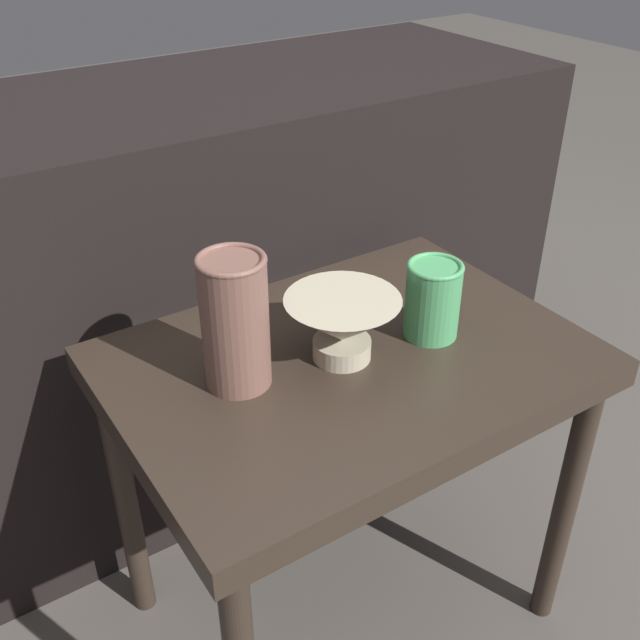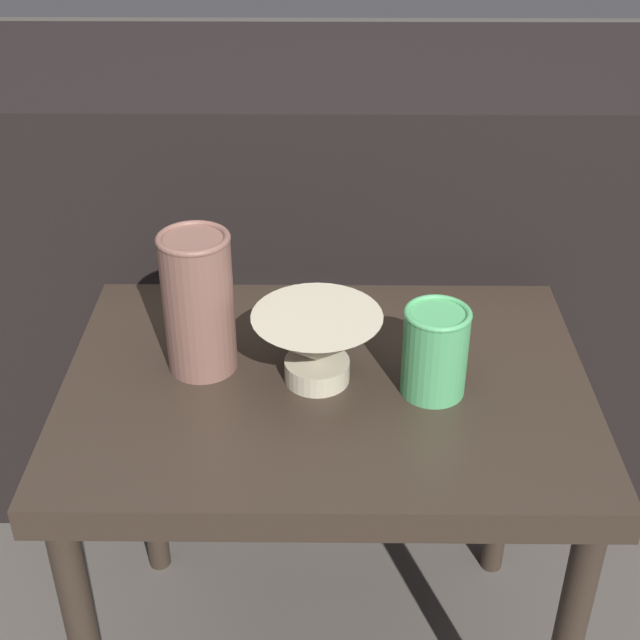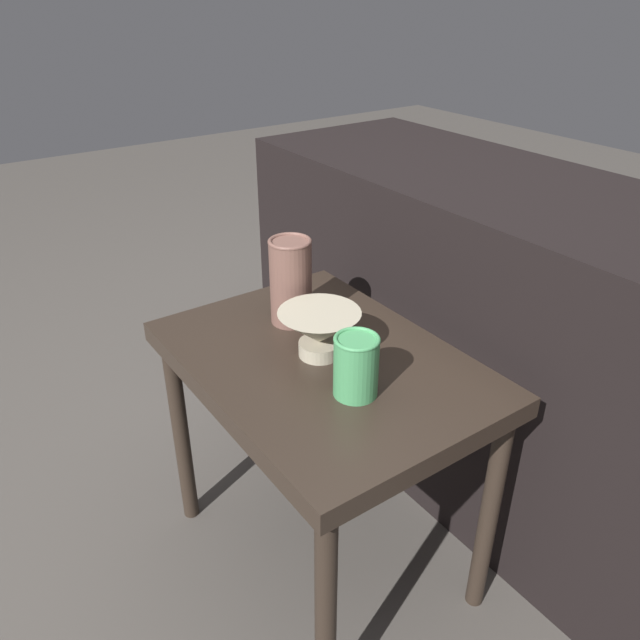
{
  "view_description": "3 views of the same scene",
  "coord_description": "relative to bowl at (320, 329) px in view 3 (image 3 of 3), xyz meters",
  "views": [
    {
      "loc": [
        -0.49,
        -0.68,
        1.11
      ],
      "look_at": [
        -0.04,
        0.0,
        0.6
      ],
      "focal_mm": 42.0,
      "sensor_mm": 36.0,
      "label": 1
    },
    {
      "loc": [
        0.0,
        -0.87,
        1.16
      ],
      "look_at": [
        -0.01,
        0.0,
        0.61
      ],
      "focal_mm": 50.0,
      "sensor_mm": 36.0,
      "label": 2
    },
    {
      "loc": [
        0.8,
        -0.57,
        1.16
      ],
      "look_at": [
        0.02,
        -0.02,
        0.62
      ],
      "focal_mm": 35.0,
      "sensor_mm": 36.0,
      "label": 3
    }
  ],
  "objects": [
    {
      "name": "ground_plane",
      "position": [
        0.01,
        -0.0,
        -0.58
      ],
      "size": [
        8.0,
        8.0,
        0.0
      ],
      "primitive_type": "plane",
      "color": "#4C4742"
    },
    {
      "name": "table",
      "position": [
        0.01,
        -0.0,
        -0.12
      ],
      "size": [
        0.64,
        0.46,
        0.53
      ],
      "color": "#2D231C",
      "rests_on": "ground_plane"
    },
    {
      "name": "couch_backdrop",
      "position": [
        0.01,
        0.53,
        -0.2
      ],
      "size": [
        1.45,
        0.5,
        0.76
      ],
      "color": "black",
      "rests_on": "ground_plane"
    },
    {
      "name": "bowl",
      "position": [
        0.0,
        0.0,
        0.0
      ],
      "size": [
        0.15,
        0.15,
        0.09
      ],
      "color": "#B2A88E",
      "rests_on": "table"
    },
    {
      "name": "vase_textured_left",
      "position": [
        -0.14,
        0.03,
        0.04
      ],
      "size": [
        0.09,
        0.09,
        0.18
      ],
      "color": "brown",
      "rests_on": "table"
    },
    {
      "name": "vase_colorful_right",
      "position": [
        0.14,
        -0.02,
        0.0
      ],
      "size": [
        0.08,
        0.08,
        0.11
      ],
      "color": "#47995B",
      "rests_on": "table"
    }
  ]
}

